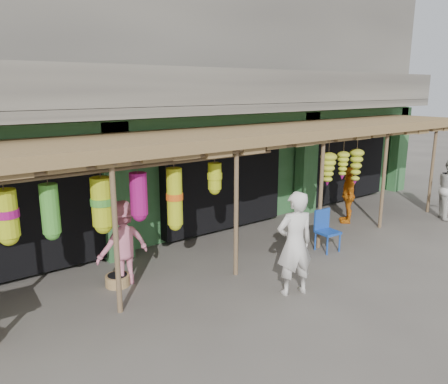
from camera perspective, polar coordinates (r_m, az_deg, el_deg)
ground at (r=10.05m, az=7.54°, el=-8.10°), size 80.00×80.00×0.00m
building at (r=13.23m, az=-7.35°, el=12.03°), size 16.40×6.80×7.00m
awning at (r=9.89m, az=4.02°, el=7.05°), size 14.00×2.70×2.79m
blue_chair at (r=10.35m, az=13.09°, el=-4.59°), size 0.49×0.50×0.95m
basket_right at (r=8.71m, az=-13.72°, el=-11.14°), size 0.60×0.60×0.21m
person_front at (r=7.96m, az=9.22°, el=-6.65°), size 0.81×0.65×1.92m
person_vendor at (r=12.57m, az=15.91°, el=-0.33°), size 0.93×0.92×1.58m
person_shopper at (r=8.49m, az=-13.09°, el=-6.53°), size 1.10×0.69×1.64m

